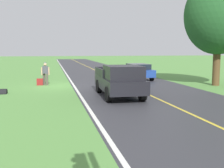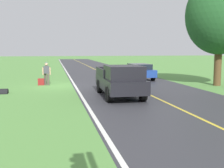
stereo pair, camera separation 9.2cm
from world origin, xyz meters
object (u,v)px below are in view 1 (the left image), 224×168
pickup_truck_passing (120,80)px  hitchhiker_walking (45,72)px  sedan_near_oncoming (138,71)px  tree_far_side_near (219,16)px  suitcase_carried (40,82)px

pickup_truck_passing → hitchhiker_walking: bearing=-56.8°
hitchhiker_walking → pickup_truck_passing: (-4.20, 6.42, -0.01)m
sedan_near_oncoming → tree_far_side_near: bearing=128.8°
pickup_truck_passing → sedan_near_oncoming: pickup_truck_passing is taller
tree_far_side_near → pickup_truck_passing: bearing=22.7°
suitcase_carried → tree_far_side_near: tree_far_side_near is taller
hitchhiker_walking → suitcase_carried: bearing=10.3°
suitcase_carried → sedan_near_oncoming: (-8.49, -2.57, 0.50)m
hitchhiker_walking → sedan_near_oncoming: bearing=-162.8°
tree_far_side_near → sedan_near_oncoming: size_ratio=1.81×
suitcase_carried → sedan_near_oncoming: size_ratio=0.12×
hitchhiker_walking → pickup_truck_passing: 7.67m
hitchhiker_walking → tree_far_side_near: size_ratio=0.22×
pickup_truck_passing → sedan_near_oncoming: 9.72m
pickup_truck_passing → tree_far_side_near: 9.87m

